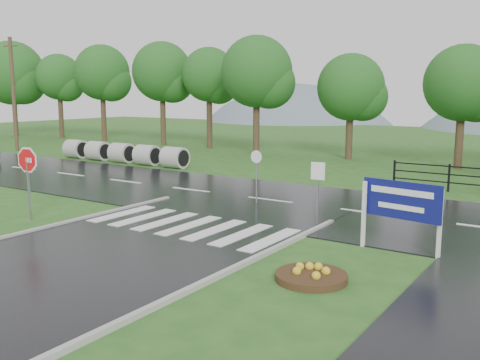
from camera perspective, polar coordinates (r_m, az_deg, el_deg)
The scene contains 12 objects.
ground at distance 13.78m, azimuth -18.82°, elevation -9.08°, with size 120.00×120.00×0.00m, color #28581D.
main_road at distance 21.12m, azimuth 3.20°, elevation -2.25°, with size 90.00×8.00×0.04m, color black.
walkway at distance 12.72m, azimuth 23.11°, elevation -10.89°, with size 2.20×11.00×0.04m, color black.
crosswalk at distance 17.10m, azimuth -5.40°, elevation -4.84°, with size 6.50×2.80×0.02m.
treeline at distance 33.48m, azimuth 17.03°, elevation 1.66°, with size 83.20×5.20×10.00m.
culvert_pipes at distance 33.27m, azimuth -12.49°, elevation 2.84°, with size 9.70×1.20×1.20m.
stop_sign at distance 18.98m, azimuth -21.73°, elevation 1.38°, with size 1.15×0.19×2.61m.
estate_billboard at distance 14.73m, azimuth 16.80°, elevation -2.45°, with size 2.19×0.40×1.93m.
flower_bed at distance 12.45m, azimuth 7.61°, elevation -10.03°, with size 1.65×1.65×0.33m.
reg_sign_small at distance 17.10m, azimuth 8.30°, elevation -0.08°, with size 0.46×0.08×2.06m.
reg_sign_round at distance 20.27m, azimuth 1.76°, elevation 1.08°, with size 0.48×0.06×2.07m.
utility_pole_west at distance 42.33m, azimuth -23.01°, elevation 8.46°, with size 1.45×0.27×8.12m.
Camera 1 is at (10.52, -7.82, 4.23)m, focal length 40.00 mm.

